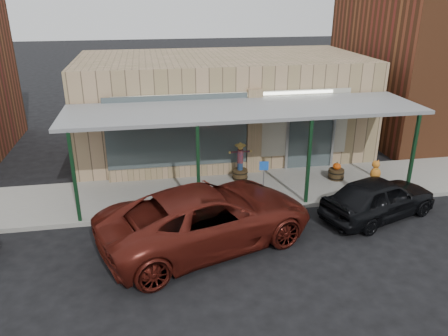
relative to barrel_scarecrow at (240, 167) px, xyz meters
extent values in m
plane|color=black|center=(-0.04, -4.45, -0.64)|extent=(120.00, 120.00, 0.00)
cube|color=gray|center=(-0.04, -0.85, -0.57)|extent=(40.00, 3.20, 0.15)
cube|color=tan|center=(-0.04, 3.75, 1.46)|extent=(12.00, 6.00, 4.20)
cube|color=#475456|center=(-2.24, 0.60, 1.26)|extent=(5.20, 0.06, 2.80)
cube|color=#475456|center=(2.96, 0.73, 0.86)|extent=(1.80, 0.06, 2.80)
cube|color=tan|center=(0.66, 0.65, 1.06)|extent=(0.55, 0.30, 3.40)
cube|color=tan|center=(-2.24, 0.65, -0.29)|extent=(5.20, 0.30, 0.50)
cube|color=#A9A696|center=(-0.04, 0.72, 1.36)|extent=(9.00, 0.02, 2.60)
cube|color=white|center=(-0.04, 0.69, 2.56)|extent=(7.50, 0.03, 0.10)
cube|color=slate|center=(-0.04, -0.85, 2.41)|extent=(12.00, 3.00, 0.12)
cube|color=#11331A|center=(-5.54, -2.30, 0.91)|extent=(0.10, 0.10, 2.95)
cube|color=#11331A|center=(-1.84, -2.30, 0.91)|extent=(0.10, 0.10, 2.95)
cube|color=#11331A|center=(1.76, -2.30, 0.91)|extent=(0.10, 0.10, 2.95)
cube|color=#11331A|center=(5.46, -2.30, 0.91)|extent=(0.10, 0.10, 2.95)
cylinder|color=#45341B|center=(0.00, 0.00, -0.30)|extent=(0.73, 0.73, 0.37)
cylinder|color=navy|center=(0.00, 0.00, 0.02)|extent=(0.27, 0.27, 0.28)
cylinder|color=maroon|center=(0.00, 0.00, 0.42)|extent=(0.29, 0.29, 0.51)
sphere|color=#D5B651|center=(0.00, 0.00, 0.78)|extent=(0.21, 0.21, 0.21)
cone|color=#D5B651|center=(0.00, 0.00, 0.90)|extent=(0.34, 0.34, 0.13)
cylinder|color=#45341B|center=(3.56, -0.63, -0.30)|extent=(0.67, 0.67, 0.38)
ellipsoid|color=#D6540D|center=(3.56, -0.63, 0.01)|extent=(0.30, 0.30, 0.25)
cylinder|color=#4C471E|center=(3.56, -0.63, 0.16)|extent=(0.04, 0.04, 0.06)
cylinder|color=gray|center=(0.34, -2.05, 0.09)|extent=(0.04, 0.04, 1.15)
cube|color=blue|center=(0.34, -2.05, 0.81)|extent=(0.30, 0.06, 0.30)
imported|color=black|center=(3.74, -3.43, 0.04)|extent=(4.29, 2.85, 1.36)
ellipsoid|color=orange|center=(4.07, -2.49, 0.44)|extent=(0.35, 0.29, 0.45)
sphere|color=orange|center=(4.07, -2.44, 0.76)|extent=(0.25, 0.25, 0.25)
cylinder|color=#186716|center=(4.07, -2.49, 0.62)|extent=(0.17, 0.17, 0.02)
imported|color=#571811|center=(-1.80, -4.05, 0.21)|extent=(6.69, 4.66, 1.70)
camera|label=1|loc=(-3.26, -14.78, 6.05)|focal=35.00mm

